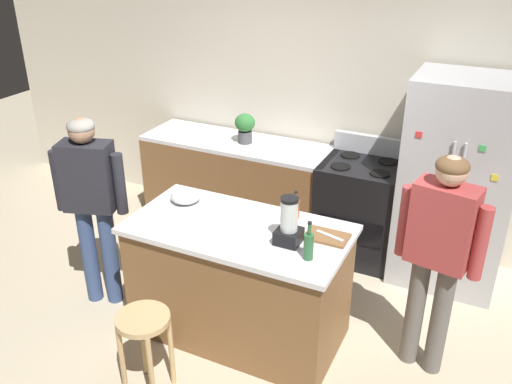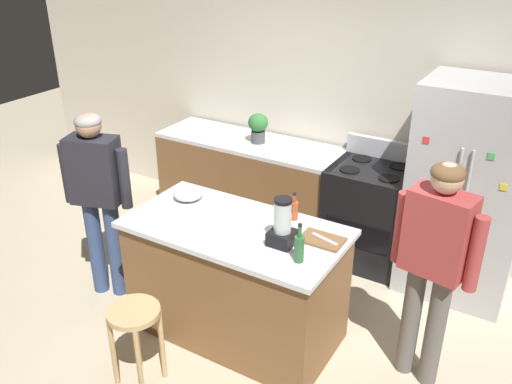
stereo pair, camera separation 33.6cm
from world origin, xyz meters
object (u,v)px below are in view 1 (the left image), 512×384
at_px(bar_stool, 144,333).
at_px(blender_appliance, 289,224).
at_px(stove_range, 360,210).
at_px(chef_knife, 330,236).
at_px(kitchen_island, 239,281).
at_px(person_by_sink_right, 439,247).
at_px(refrigerator, 457,185).
at_px(mixing_bowl, 186,196).
at_px(bottle_cooking_sauce, 295,208).
at_px(person_by_island_left, 91,196).
at_px(bottle_olive_oil, 309,245).
at_px(potted_plant, 245,126).
at_px(cutting_board, 327,237).

height_order(bar_stool, blender_appliance, blender_appliance).
height_order(stove_range, chef_knife, stove_range).
relative_size(stove_range, chef_knife, 5.18).
bearing_deg(kitchen_island, chef_knife, 11.58).
distance_m(stove_range, person_by_sink_right, 1.61).
distance_m(refrigerator, mixing_bowl, 2.30).
height_order(bottle_cooking_sauce, mixing_bowl, bottle_cooking_sauce).
relative_size(person_by_island_left, chef_knife, 7.47).
distance_m(blender_appliance, bottle_cooking_sauce, 0.37).
relative_size(refrigerator, person_by_sink_right, 1.12).
relative_size(refrigerator, bottle_olive_oil, 6.75).
height_order(refrigerator, mixing_bowl, refrigerator).
relative_size(potted_plant, blender_appliance, 0.87).
distance_m(person_by_island_left, cutting_board, 1.90).
relative_size(person_by_sink_right, cutting_board, 5.53).
bearing_deg(person_by_sink_right, bar_stool, -147.00).
relative_size(person_by_island_left, person_by_sink_right, 0.99).
bearing_deg(stove_range, refrigerator, -1.73).
height_order(kitchen_island, person_by_island_left, person_by_island_left).
relative_size(refrigerator, cutting_board, 6.21).
bearing_deg(cutting_board, bottle_cooking_sauce, 149.86).
height_order(refrigerator, person_by_sink_right, refrigerator).
xyz_separation_m(person_by_sink_right, cutting_board, (-0.73, -0.13, -0.04)).
xyz_separation_m(stove_range, bottle_cooking_sauce, (-0.19, -1.21, 0.55)).
relative_size(kitchen_island, refrigerator, 0.87).
relative_size(person_by_sink_right, bottle_cooking_sauce, 7.68).
distance_m(person_by_island_left, chef_knife, 1.92).
bearing_deg(mixing_bowl, stove_range, 51.63).
bearing_deg(potted_plant, blender_appliance, -54.50).
relative_size(bottle_cooking_sauce, bottle_olive_oil, 0.78).
relative_size(person_by_island_left, mixing_bowl, 6.95).
xyz_separation_m(bar_stool, potted_plant, (-0.44, 2.36, 0.64)).
height_order(person_by_island_left, cutting_board, person_by_island_left).
distance_m(kitchen_island, bottle_olive_oil, 0.85).
bearing_deg(blender_appliance, chef_knife, 36.23).
relative_size(bottle_olive_oil, cutting_board, 0.92).
bearing_deg(cutting_board, blender_appliance, -141.34).
height_order(potted_plant, cutting_board, potted_plant).
distance_m(blender_appliance, chef_knife, 0.32).
bearing_deg(bar_stool, kitchen_island, 70.43).
xyz_separation_m(bar_stool, bottle_cooking_sauce, (0.61, 1.12, 0.54)).
bearing_deg(person_by_island_left, stove_range, 43.11).
height_order(bottle_olive_oil, cutting_board, bottle_olive_oil).
relative_size(stove_range, person_by_island_left, 0.69).
bearing_deg(mixing_bowl, cutting_board, -2.07).
relative_size(person_by_sink_right, potted_plant, 5.53).
distance_m(person_by_sink_right, bottle_cooking_sauce, 1.05).
height_order(kitchen_island, blender_appliance, blender_appliance).
relative_size(potted_plant, cutting_board, 1.00).
height_order(person_by_sink_right, bottle_olive_oil, person_by_sink_right).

